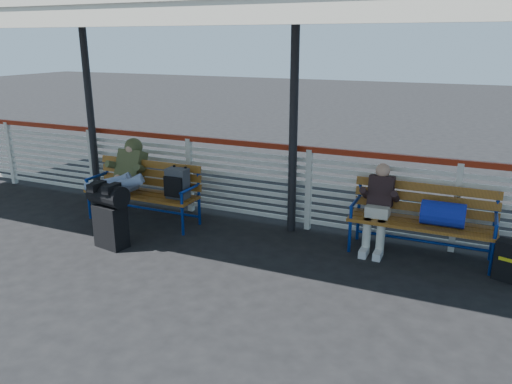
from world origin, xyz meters
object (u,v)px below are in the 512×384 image
at_px(companion_person, 378,207).
at_px(luggage_stack, 110,213).
at_px(bench_left, 154,185).
at_px(bench_right, 431,214).
at_px(suitcase_side, 511,261).
at_px(traveler_man, 121,180).

bearing_deg(companion_person, luggage_stack, -157.02).
distance_m(luggage_stack, bench_left, 1.04).
distance_m(luggage_stack, bench_right, 4.17).
bearing_deg(suitcase_side, luggage_stack, -150.50).
relative_size(bench_right, companion_person, 1.57).
xyz_separation_m(bench_left, suitcase_side, (4.88, 0.06, -0.35)).
xyz_separation_m(bench_left, companion_person, (3.28, 0.35, 0.01)).
height_order(bench_right, suitcase_side, bench_right).
height_order(bench_right, traveler_man, traveler_man).
relative_size(luggage_stack, bench_right, 0.49).
bearing_deg(luggage_stack, bench_left, 100.48).
bearing_deg(suitcase_side, bench_left, -162.45).
distance_m(luggage_stack, traveler_man, 0.81).
xyz_separation_m(luggage_stack, traveler_man, (-0.35, 0.69, 0.25)).
xyz_separation_m(bench_right, companion_person, (-0.66, -0.02, 0.02)).
xyz_separation_m(traveler_man, companion_person, (3.61, 0.70, -0.13)).
bearing_deg(bench_left, bench_right, 5.45).
xyz_separation_m(companion_person, suitcase_side, (1.60, -0.29, -0.36)).
relative_size(bench_left, suitcase_side, 3.78).
bearing_deg(bench_right, suitcase_side, -18.38).
height_order(bench_left, traveler_man, traveler_man).
bearing_deg(suitcase_side, traveler_man, -158.69).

